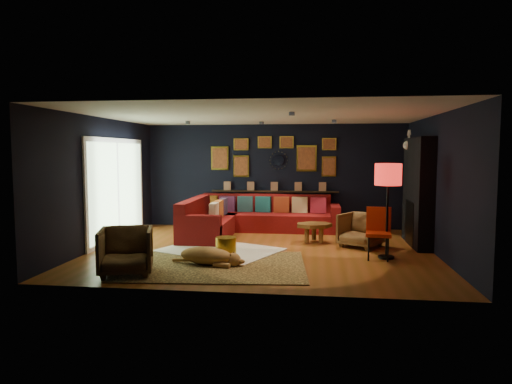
# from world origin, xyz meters

# --- Properties ---
(floor) EXTENTS (6.50, 6.50, 0.00)m
(floor) POSITION_xyz_m (0.00, 0.00, 0.00)
(floor) COLOR brown
(floor) RESTS_ON ground
(room_walls) EXTENTS (6.50, 6.50, 6.50)m
(room_walls) POSITION_xyz_m (0.00, 0.00, 1.59)
(room_walls) COLOR black
(room_walls) RESTS_ON ground
(sectional) EXTENTS (3.41, 2.69, 0.86)m
(sectional) POSITION_xyz_m (-0.61, 1.81, 0.32)
(sectional) COLOR maroon
(sectional) RESTS_ON ground
(ledge) EXTENTS (3.20, 0.12, 0.04)m
(ledge) POSITION_xyz_m (0.00, 2.68, 0.92)
(ledge) COLOR black
(ledge) RESTS_ON room_walls
(gallery_wall) EXTENTS (3.15, 0.04, 1.02)m
(gallery_wall) POSITION_xyz_m (-0.01, 2.72, 1.81)
(gallery_wall) COLOR gold
(gallery_wall) RESTS_ON room_walls
(sunburst_mirror) EXTENTS (0.47, 0.16, 0.47)m
(sunburst_mirror) POSITION_xyz_m (0.10, 2.72, 1.70)
(sunburst_mirror) COLOR silver
(sunburst_mirror) RESTS_ON room_walls
(fireplace) EXTENTS (0.31, 1.60, 2.20)m
(fireplace) POSITION_xyz_m (3.09, 0.90, 1.02)
(fireplace) COLOR black
(fireplace) RESTS_ON ground
(deer_head) EXTENTS (0.50, 0.28, 0.45)m
(deer_head) POSITION_xyz_m (3.14, 1.40, 2.05)
(deer_head) COLOR white
(deer_head) RESTS_ON fireplace
(sliding_door) EXTENTS (0.06, 2.80, 2.20)m
(sliding_door) POSITION_xyz_m (-3.22, 0.60, 1.10)
(sliding_door) COLOR white
(sliding_door) RESTS_ON ground
(ceiling_spots) EXTENTS (3.30, 2.50, 0.06)m
(ceiling_spots) POSITION_xyz_m (-0.00, 0.80, 2.56)
(ceiling_spots) COLOR black
(ceiling_spots) RESTS_ON room_walls
(shag_rug) EXTENTS (2.58, 2.29, 0.03)m
(shag_rug) POSITION_xyz_m (-0.80, -0.20, 0.01)
(shag_rug) COLOR silver
(shag_rug) RESTS_ON ground
(leopard_rug) EXTENTS (3.19, 2.41, 0.02)m
(leopard_rug) POSITION_xyz_m (-0.65, -1.36, 0.01)
(leopard_rug) COLOR tan
(leopard_rug) RESTS_ON ground
(coffee_table) EXTENTS (0.90, 0.77, 0.39)m
(coffee_table) POSITION_xyz_m (1.00, 0.82, 0.34)
(coffee_table) COLOR brown
(coffee_table) RESTS_ON shag_rug
(pouf) EXTENTS (0.51, 0.51, 0.34)m
(pouf) POSITION_xyz_m (-1.30, 1.50, 0.20)
(pouf) COLOR maroon
(pouf) RESTS_ON shag_rug
(armchair_left) EXTENTS (0.98, 0.94, 0.81)m
(armchair_left) POSITION_xyz_m (-1.90, -2.05, 0.41)
(armchair_left) COLOR #A4743B
(armchair_left) RESTS_ON ground
(armchair_right) EXTENTS (0.98, 0.97, 0.75)m
(armchair_right) POSITION_xyz_m (1.93, 0.53, 0.37)
(armchair_right) COLOR #A4743B
(armchair_right) RESTS_ON ground
(gold_stool) EXTENTS (0.36, 0.36, 0.45)m
(gold_stool) POSITION_xyz_m (-0.50, -1.11, 0.22)
(gold_stool) COLOR gold
(gold_stool) RESTS_ON ground
(orange_chair) EXTENTS (0.48, 0.48, 0.92)m
(orange_chair) POSITION_xyz_m (2.14, -0.44, 0.54)
(orange_chair) COLOR black
(orange_chair) RESTS_ON ground
(floor_lamp) EXTENTS (0.47, 0.47, 1.71)m
(floor_lamp) POSITION_xyz_m (2.30, -0.41, 1.44)
(floor_lamp) COLOR black
(floor_lamp) RESTS_ON ground
(dog) EXTENTS (1.38, 0.88, 0.41)m
(dog) POSITION_xyz_m (-0.80, -1.31, 0.22)
(dog) COLOR #A87443
(dog) RESTS_ON leopard_rug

